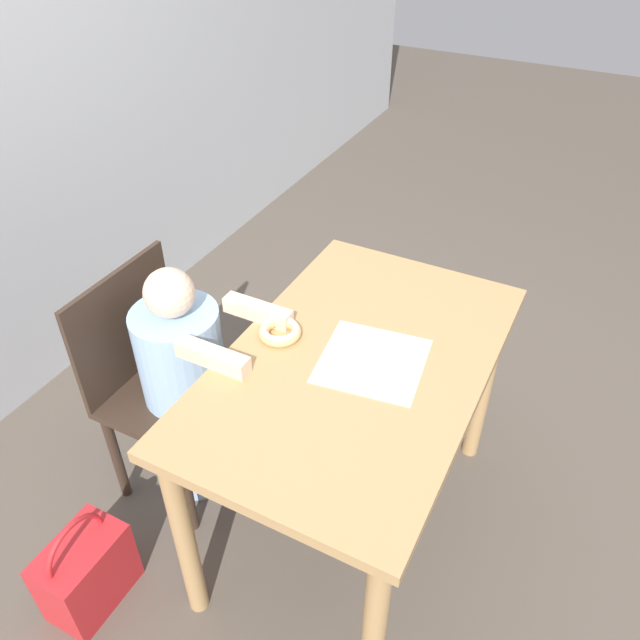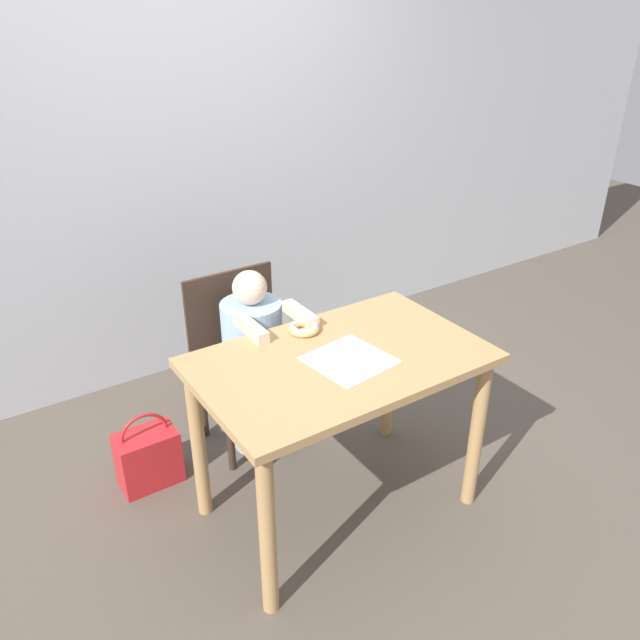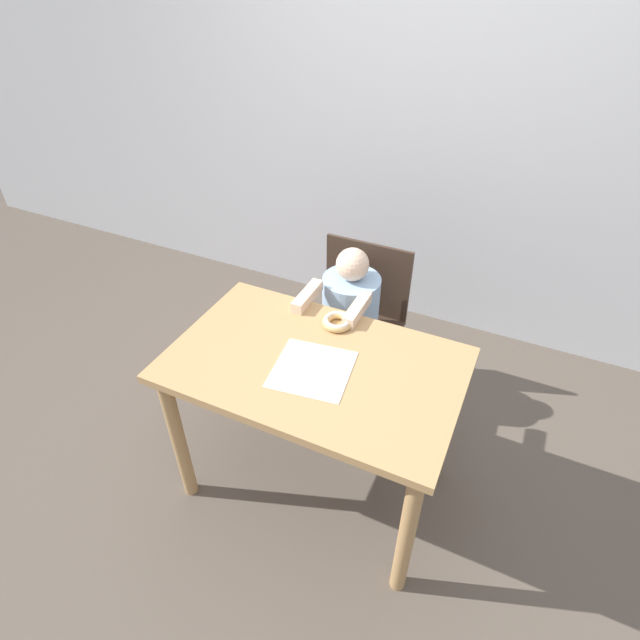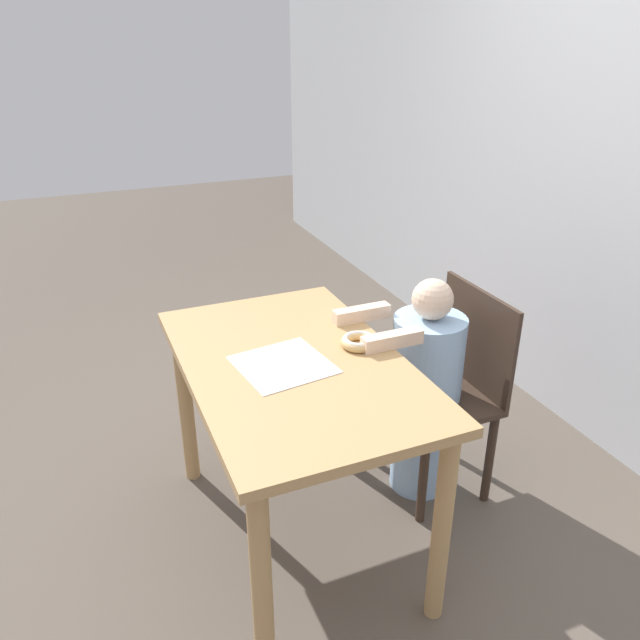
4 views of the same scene
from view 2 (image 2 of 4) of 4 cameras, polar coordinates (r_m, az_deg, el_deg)
name	(u,v)px [view 2 (image 2 of 4)]	position (r m, az deg, el deg)	size (l,w,h in m)	color
ground_plane	(338,505)	(2.87, 1.64, -16.53)	(12.00, 12.00, 0.00)	brown
wall_back	(177,155)	(3.50, -12.91, 14.48)	(8.00, 0.05, 2.50)	silver
dining_table	(340,383)	(2.47, 1.84, -5.79)	(1.12, 0.70, 0.76)	tan
chair	(244,355)	(3.04, -7.01, -3.20)	(0.46, 0.37, 0.85)	#38281E
child_figure	(254,365)	(2.96, -6.01, -4.11)	(0.29, 0.48, 0.93)	#99BCE0
donut	(304,328)	(2.57, -1.46, -0.72)	(0.13, 0.13, 0.04)	#DBB270
napkin	(349,360)	(2.38, 2.70, -3.66)	(0.32, 0.32, 0.00)	white
handbag	(148,457)	(3.00, -15.45, -11.95)	(0.27, 0.17, 0.37)	red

